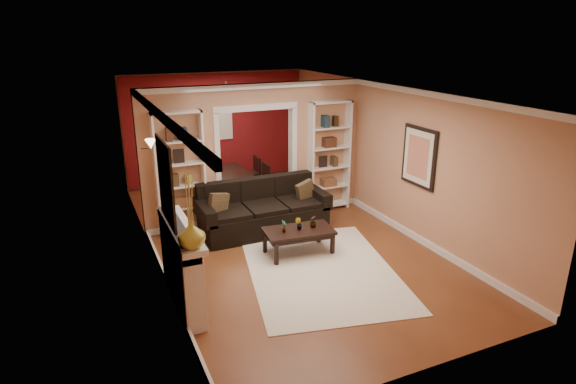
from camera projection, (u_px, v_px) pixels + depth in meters
name	position (u px, v px, depth m)	size (l,w,h in m)	color
floor	(280.00, 238.00, 8.88)	(8.00, 8.00, 0.00)	brown
ceiling	(279.00, 90.00, 8.02)	(8.00, 8.00, 0.00)	white
wall_back	(216.00, 128.00, 11.91)	(8.00, 8.00, 0.00)	tan
wall_front	(431.00, 263.00, 4.99)	(8.00, 8.00, 0.00)	tan
wall_left	(149.00, 184.00, 7.58)	(8.00, 8.00, 0.00)	tan
wall_right	(386.00, 155.00, 9.32)	(8.00, 8.00, 0.00)	tan
partition_wall	(256.00, 153.00, 9.49)	(4.50, 0.15, 2.70)	tan
red_back_panel	(217.00, 129.00, 11.90)	(4.44, 0.04, 2.64)	maroon
dining_window	(217.00, 120.00, 11.79)	(0.78, 0.03, 0.98)	#8CA5CC
area_rug	(321.00, 270.00, 7.69)	(2.25, 3.15, 0.01)	silver
sofa	(263.00, 207.00, 9.06)	(2.44, 1.06, 0.96)	black
pillow_left	(219.00, 205.00, 8.65)	(0.38, 0.11, 0.38)	brown
pillow_right	(305.00, 193.00, 9.32)	(0.37, 0.11, 0.37)	brown
coffee_table	(299.00, 241.00, 8.21)	(1.16, 0.63, 0.44)	black
plant_left	(284.00, 226.00, 8.00)	(0.11, 0.08, 0.22)	#336626
plant_center	(299.00, 224.00, 8.11)	(0.11, 0.09, 0.21)	#336626
plant_right	(313.00, 221.00, 8.22)	(0.12, 0.12, 0.21)	#336626
bookshelf_left	(180.00, 174.00, 8.81)	(0.90, 0.30, 2.30)	white
bookshelf_right	(329.00, 157.00, 10.01)	(0.90, 0.30, 2.30)	white
fireplace	(183.00, 266.00, 6.59)	(0.32, 1.70, 1.16)	white
vase	(192.00, 234.00, 5.75)	(0.33, 0.33, 0.35)	#A3A134
mirror	(166.00, 182.00, 6.15)	(0.03, 0.95, 1.10)	silver
wall_sconce	(147.00, 146.00, 7.94)	(0.18, 0.18, 0.22)	#FFE0A5
framed_art	(419.00, 157.00, 8.38)	(0.04, 0.85, 1.05)	black
dining_table	(230.00, 185.00, 10.93)	(0.94, 1.69, 0.60)	black
dining_chair_nw	(210.00, 185.00, 10.41)	(0.45, 0.45, 0.92)	black
dining_chair_ne	(257.00, 181.00, 10.85)	(0.41, 0.41, 0.82)	black
dining_chair_sw	(203.00, 181.00, 10.95)	(0.39, 0.39, 0.79)	black
dining_chair_se	(248.00, 174.00, 11.37)	(0.41, 0.41, 0.84)	black
chandelier	(231.00, 108.00, 10.57)	(0.50, 0.50, 0.30)	#392B1A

